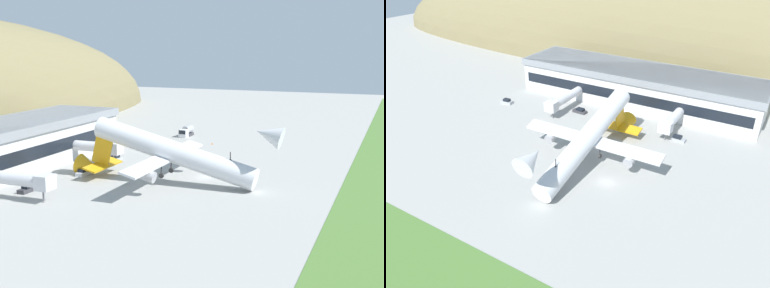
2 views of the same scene
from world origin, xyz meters
TOP-DOWN VIEW (x-y plane):
  - ground_plane at (0.00, 0.00)m, footprint 433.47×433.47m
  - jetway_0 at (-29.36, 27.37)m, footprint 3.38×17.21m
  - jetway_1 at (4.03, 29.50)m, footprint 3.38×13.18m
  - cargo_airplane at (-7.61, 5.15)m, footprint 35.31×48.00m
  - service_car_1 at (7.20, 26.94)m, footprint 4.00×1.88m
  - service_car_2 at (-24.44, 29.24)m, footprint 4.45×1.98m
  - service_car_3 at (-8.32, 26.43)m, footprint 4.58×1.81m
  - fuel_truck at (47.82, 24.03)m, footprint 6.84×2.80m
  - traffic_cone_0 at (37.80, 11.66)m, footprint 0.52×0.52m

SIDE VIEW (x-z plane):
  - ground_plane at x=0.00m, z-range 0.00..0.00m
  - traffic_cone_0 at x=37.80m, z-range -0.01..0.57m
  - service_car_2 at x=-24.44m, z-range -0.13..1.36m
  - service_car_1 at x=7.20m, z-range -0.14..1.43m
  - service_car_3 at x=-8.32m, z-range -0.14..1.46m
  - fuel_truck at x=47.82m, z-range -0.11..3.26m
  - jetway_1 at x=4.03m, z-range 1.28..6.71m
  - jetway_0 at x=-29.36m, z-range 1.28..6.71m
  - cargo_airplane at x=-7.61m, z-range -1.35..14.62m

